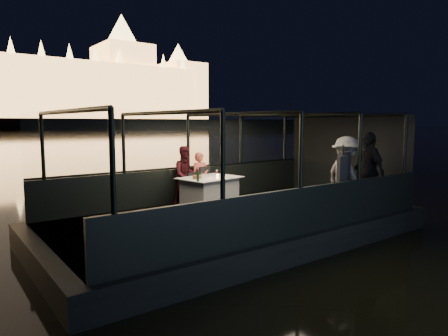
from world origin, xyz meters
TOP-DOWN VIEW (x-y plane):
  - boat_hull at (0.00, 0.00)m, footprint 8.60×4.40m
  - boat_deck at (0.00, 0.00)m, footprint 8.00×4.00m
  - gunwale_port at (0.00, 2.00)m, footprint 8.00×0.08m
  - gunwale_starboard at (0.00, -2.00)m, footprint 8.00×0.08m
  - cabin_glass_port at (0.00, 2.00)m, footprint 8.00×0.02m
  - cabin_glass_starboard at (0.00, -2.00)m, footprint 8.00×0.02m
  - cabin_roof_glass at (0.00, 0.00)m, footprint 8.00×4.00m
  - end_wall_fore at (-4.00, 0.00)m, footprint 0.02×4.00m
  - end_wall_aft at (4.00, 0.00)m, footprint 0.02×4.00m
  - canopy_ribs at (0.00, 0.00)m, footprint 8.00×4.00m
  - dining_table_central at (-0.00, 0.99)m, footprint 1.62×1.30m
  - chair_port_left at (-0.12, 1.44)m, footprint 0.50×0.50m
  - chair_port_right at (0.28, 1.44)m, footprint 0.57×0.57m
  - coat_stand at (1.61, -1.72)m, footprint 0.48×0.39m
  - person_woman_coral at (0.18, 1.71)m, footprint 0.51×0.37m
  - person_man_maroon at (-0.25, 1.71)m, footprint 0.80×0.67m
  - passenger_stripe at (2.16, -1.40)m, footprint 0.97×1.31m
  - passenger_dark at (3.01, -1.43)m, footprint 0.86×1.21m
  - wine_bottle at (-0.60, 0.59)m, footprint 0.07×0.07m
  - bread_basket at (-0.40, 0.94)m, footprint 0.28×0.28m
  - amber_candle at (0.05, 0.73)m, footprint 0.08×0.08m
  - plate_near at (0.34, 0.69)m, footprint 0.33×0.33m
  - plate_far at (-0.31, 0.88)m, footprint 0.26×0.26m
  - wine_glass_white at (-0.45, 0.66)m, footprint 0.07×0.07m
  - wine_glass_red at (0.16, 0.91)m, footprint 0.07×0.07m
  - wine_glass_empty at (0.13, 0.59)m, footprint 0.09×0.09m

SIDE VIEW (x-z plane):
  - boat_hull at x=0.00m, z-range -0.50..0.50m
  - boat_deck at x=0.00m, z-range 0.46..0.50m
  - dining_table_central at x=0.00m, z-range 0.50..1.27m
  - gunwale_port at x=0.00m, z-range 0.50..1.40m
  - gunwale_starboard at x=0.00m, z-range 0.50..1.40m
  - chair_port_left at x=-0.12m, z-range 0.54..1.36m
  - chair_port_right at x=0.28m, z-range 0.48..1.42m
  - person_woman_coral at x=0.18m, z-range 0.59..1.91m
  - person_man_maroon at x=-0.25m, z-range 0.50..2.00m
  - plate_near at x=0.34m, z-range 1.26..1.28m
  - plate_far at x=-0.31m, z-range 1.27..1.28m
  - bread_basket at x=-0.40m, z-range 1.26..1.35m
  - amber_candle at x=0.05m, z-range 1.26..1.35m
  - passenger_stripe at x=2.16m, z-range 0.45..2.25m
  - passenger_dark at x=3.01m, z-range 0.40..2.30m
  - wine_glass_white at x=-0.45m, z-range 1.27..1.45m
  - wine_glass_red at x=0.16m, z-range 1.27..1.45m
  - wine_glass_empty at x=0.13m, z-range 1.26..1.46m
  - coat_stand at x=1.61m, z-range 0.58..2.22m
  - wine_bottle at x=-0.60m, z-range 1.27..1.56m
  - end_wall_fore at x=-4.00m, z-range 0.50..2.80m
  - end_wall_aft at x=4.00m, z-range 0.50..2.80m
  - canopy_ribs at x=0.00m, z-range 0.50..2.80m
  - cabin_glass_port at x=0.00m, z-range 1.40..2.80m
  - cabin_glass_starboard at x=0.00m, z-range 1.40..2.80m
  - cabin_roof_glass at x=0.00m, z-range 2.79..2.81m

